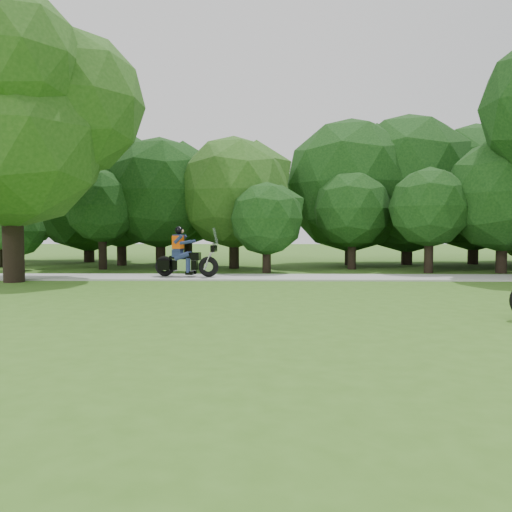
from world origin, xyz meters
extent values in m
plane|color=#39641C|center=(0.00, 0.00, 0.00)|extent=(100.00, 100.00, 0.00)
cube|color=#AAAAA4|center=(0.00, 8.00, 0.03)|extent=(60.00, 2.20, 0.06)
cylinder|color=black|center=(-9.21, 11.88, 0.88)|extent=(0.36, 0.36, 1.75)
sphere|color=black|center=(-9.21, 11.88, 2.82)|extent=(3.30, 3.30, 3.30)
cylinder|color=black|center=(-11.58, 16.82, 0.90)|extent=(0.56, 0.56, 1.80)
sphere|color=black|center=(-11.58, 16.82, 4.14)|extent=(7.19, 7.19, 7.19)
cylinder|color=black|center=(-9.07, 14.37, 0.90)|extent=(0.47, 0.47, 1.80)
sphere|color=black|center=(-9.07, 14.37, 3.54)|extent=(5.35, 5.35, 5.35)
cylinder|color=black|center=(-5.87, 15.10, 0.90)|extent=(0.43, 0.43, 1.80)
sphere|color=black|center=(-5.87, 15.10, 3.28)|extent=(4.54, 4.54, 4.54)
cylinder|color=black|center=(-3.36, 12.50, 0.90)|extent=(0.46, 0.46, 1.80)
sphere|color=#245117|center=(-3.36, 12.50, 3.46)|extent=(5.12, 5.12, 5.12)
cylinder|color=black|center=(5.25, 15.10, 0.90)|extent=(0.55, 0.55, 1.80)
sphere|color=black|center=(5.25, 15.10, 4.07)|extent=(6.98, 6.98, 6.98)
cylinder|color=black|center=(-12.57, 11.08, 0.51)|extent=(0.31, 0.31, 1.01)
sphere|color=black|center=(-12.57, 11.08, 1.71)|extent=(2.17, 2.17, 2.17)
cylinder|color=black|center=(-6.91, 13.29, 0.90)|extent=(0.46, 0.46, 1.80)
sphere|color=black|center=(-6.91, 13.29, 3.51)|extent=(5.25, 5.25, 5.25)
cylinder|color=black|center=(-15.70, 16.89, 0.90)|extent=(0.51, 0.51, 1.80)
sphere|color=black|center=(-15.70, 16.89, 3.81)|extent=(6.17, 6.17, 6.17)
cylinder|color=black|center=(1.95, 12.12, 0.78)|extent=(0.37, 0.37, 1.56)
sphere|color=black|center=(1.95, 12.12, 2.69)|extent=(3.49, 3.49, 3.49)
cylinder|color=black|center=(-1.88, 10.18, 0.62)|extent=(0.35, 0.35, 1.24)
sphere|color=black|center=(-1.88, 10.18, 2.22)|extent=(3.02, 3.02, 3.02)
cylinder|color=black|center=(7.69, 10.17, 0.83)|extent=(0.43, 0.43, 1.67)
sphere|color=black|center=(7.69, 10.17, 3.18)|extent=(4.66, 4.66, 4.66)
cylinder|color=black|center=(2.31, 14.70, 0.90)|extent=(0.53, 0.53, 1.80)
sphere|color=black|center=(2.31, 14.70, 3.95)|extent=(6.63, 6.63, 6.63)
cylinder|color=black|center=(4.77, 10.28, 0.81)|extent=(0.36, 0.36, 1.63)
sphere|color=black|center=(4.77, 10.28, 2.70)|extent=(3.29, 3.29, 3.29)
cylinder|color=black|center=(8.76, 15.51, 0.90)|extent=(0.53, 0.53, 1.80)
sphere|color=black|center=(8.76, 15.51, 3.91)|extent=(6.51, 6.51, 6.51)
cylinder|color=black|center=(-10.50, 6.50, 2.10)|extent=(0.68, 0.68, 4.20)
sphere|color=#245117|center=(-10.50, 6.50, 5.00)|extent=(6.40, 6.40, 6.40)
sphere|color=#245117|center=(-8.74, 7.30, 6.20)|extent=(5.12, 5.12, 5.12)
sphere|color=#245117|center=(-10.50, 6.50, 8.20)|extent=(3.52, 3.52, 3.52)
torus|color=black|center=(-5.64, 8.01, 0.44)|extent=(0.78, 0.33, 0.75)
torus|color=black|center=(-4.00, 7.75, 0.44)|extent=(0.78, 0.33, 0.75)
cube|color=black|center=(-5.02, 7.91, 0.49)|extent=(1.22, 0.44, 0.34)
cube|color=silver|center=(-4.86, 7.88, 0.49)|extent=(0.57, 0.44, 0.43)
cube|color=black|center=(-4.59, 7.84, 0.81)|extent=(0.60, 0.41, 0.28)
cube|color=black|center=(-5.15, 7.93, 0.77)|extent=(0.61, 0.43, 0.11)
cylinder|color=silver|center=(-3.96, 7.74, 0.81)|extent=(0.43, 0.11, 0.96)
cylinder|color=silver|center=(-3.78, 7.71, 1.27)|extent=(0.15, 0.68, 0.04)
cube|color=black|center=(-5.63, 7.77, 0.49)|extent=(0.47, 0.20, 0.37)
cube|color=black|center=(-5.55, 8.23, 0.49)|extent=(0.47, 0.20, 0.37)
cube|color=navy|center=(-5.15, 7.93, 0.92)|extent=(0.38, 0.45, 0.26)
cube|color=navy|center=(-5.13, 7.93, 1.31)|extent=(0.35, 0.49, 0.60)
cube|color=#FF5205|center=(-5.13, 7.93, 1.33)|extent=(0.39, 0.54, 0.47)
sphere|color=black|center=(-5.10, 7.92, 1.76)|extent=(0.30, 0.30, 0.30)
camera|label=1|loc=(-1.96, -10.26, 1.80)|focal=35.00mm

